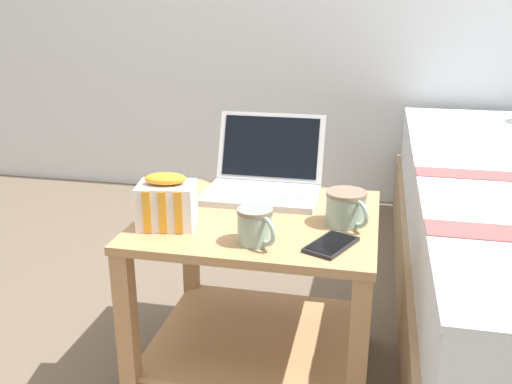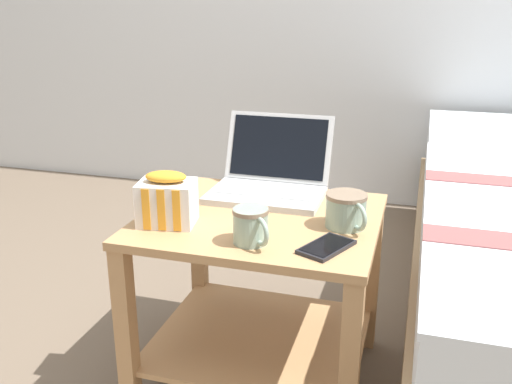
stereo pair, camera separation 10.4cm
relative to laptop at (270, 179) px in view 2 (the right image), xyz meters
The scene contains 7 objects.
ground_plane 0.57m from the laptop, 82.42° to the right, with size 8.00×8.00×0.00m, color brown.
bedside_table 0.29m from the laptop, 82.42° to the right, with size 0.62×0.55×0.50m.
laptop is the anchor object (origin of this frame).
mug_front_left 0.36m from the laptop, 81.60° to the right, with size 0.10×0.10×0.09m.
mug_front_right 0.32m from the laptop, 38.12° to the right, with size 0.11×0.12×0.09m.
snack_bag 0.36m from the laptop, 121.59° to the right, with size 0.15×0.13×0.14m.
cell_phone 0.41m from the laptop, 56.32° to the right, with size 0.13×0.16×0.01m.
Camera 2 is at (0.39, -1.35, 1.04)m, focal length 40.00 mm.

